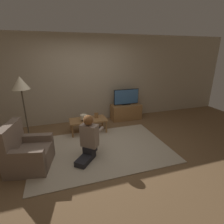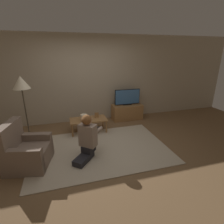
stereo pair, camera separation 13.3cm
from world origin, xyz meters
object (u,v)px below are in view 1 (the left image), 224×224
person_kneeling (89,137)px  armchair (27,154)px  floor_lamp (21,87)px  coffee_table (88,121)px  table_lamp (84,117)px  tv (126,97)px

person_kneeling → armchair: bearing=37.6°
floor_lamp → person_kneeling: size_ratio=1.74×
coffee_table → table_lamp: 0.20m
tv → floor_lamp: (-2.81, -0.85, 0.63)m
tv → coffee_table: 1.55m
tv → floor_lamp: 3.00m
tv → table_lamp: bearing=-154.3°
armchair → tv: bearing=-44.1°
coffee_table → table_lamp: (-0.12, -0.08, 0.14)m
armchair → coffee_table: bearing=-37.2°
floor_lamp → coffee_table: bearing=8.5°
coffee_table → person_kneeling: (-0.21, -1.22, 0.13)m
tv → table_lamp: (-1.48, -0.71, -0.26)m
coffee_table → armchair: 1.80m
coffee_table → tv: bearing=25.0°
armchair → person_kneeling: 1.18m
floor_lamp → armchair: 1.44m
coffee_table → floor_lamp: bearing=-171.5°
floor_lamp → armchair: size_ratio=1.80×
floor_lamp → table_lamp: (1.33, 0.14, -0.89)m
tv → coffee_table: size_ratio=0.85×
floor_lamp → person_kneeling: bearing=-38.7°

